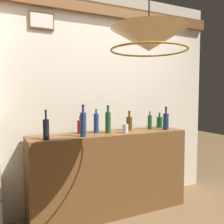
{
  "coord_description": "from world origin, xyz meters",
  "views": [
    {
      "loc": [
        -1.23,
        -1.8,
        1.42
      ],
      "look_at": [
        0.0,
        0.75,
        1.22
      ],
      "focal_mm": 39.45,
      "sensor_mm": 36.0,
      "label": 1
    }
  ],
  "objects": [
    {
      "name": "liquor_bottle_vermouth",
      "position": [
        -0.37,
        0.69,
        1.11
      ],
      "size": [
        0.07,
        0.07,
        0.34
      ],
      "color": "navy",
      "rests_on": "bar_shelf_unit"
    },
    {
      "name": "liquor_bottle_gin",
      "position": [
        0.31,
        0.89,
        1.06
      ],
      "size": [
        0.08,
        0.08,
        0.24
      ],
      "color": "#5C3614",
      "rests_on": "bar_shelf_unit"
    },
    {
      "name": "liquor_bottle_bourbon",
      "position": [
        0.6,
        0.85,
        1.06
      ],
      "size": [
        0.05,
        0.05,
        0.24
      ],
      "color": "#1A5221",
      "rests_on": "bar_shelf_unit"
    },
    {
      "name": "liquor_bottle_sherry",
      "position": [
        -0.33,
        0.91,
        1.05
      ],
      "size": [
        0.07,
        0.07,
        0.2
      ],
      "color": "maroon",
      "rests_on": "bar_shelf_unit"
    },
    {
      "name": "liquor_bottle_rye",
      "position": [
        -0.03,
        0.8,
        1.1
      ],
      "size": [
        0.06,
        0.06,
        0.32
      ],
      "color": "#1B5421",
      "rests_on": "bar_shelf_unit"
    },
    {
      "name": "glass_tumbler_rocks",
      "position": [
        0.17,
        0.73,
        1.02
      ],
      "size": [
        0.07,
        0.07,
        0.1
      ],
      "color": "silver",
      "rests_on": "bar_shelf_unit"
    },
    {
      "name": "liquor_bottle_tequila",
      "position": [
        -0.15,
        0.87,
        1.09
      ],
      "size": [
        0.06,
        0.06,
        0.28
      ],
      "color": "navy",
      "rests_on": "bar_shelf_unit"
    },
    {
      "name": "liquor_bottle_vodka",
      "position": [
        0.81,
        0.93,
        1.04
      ],
      "size": [
        0.08,
        0.08,
        0.2
      ],
      "color": "#174E24",
      "rests_on": "bar_shelf_unit"
    },
    {
      "name": "liquor_bottle_brandy",
      "position": [
        -0.77,
        0.69,
        1.08
      ],
      "size": [
        0.06,
        0.06,
        0.3
      ],
      "color": "black",
      "rests_on": "bar_shelf_unit"
    },
    {
      "name": "bar_shelf_unit",
      "position": [
        0.0,
        0.8,
        0.48
      ],
      "size": [
        1.9,
        0.44,
        0.97
      ],
      "primitive_type": "cube",
      "color": "brown",
      "rests_on": "ground"
    },
    {
      "name": "pendant_lamp",
      "position": [
        -0.13,
        -0.17,
        1.84
      ],
      "size": [
        0.61,
        0.61,
        0.49
      ],
      "color": "beige"
    },
    {
      "name": "panelled_rear_partition",
      "position": [
        -0.0,
        1.1,
        1.42
      ],
      "size": [
        3.29,
        0.15,
        2.69
      ],
      "color": "beige",
      "rests_on": "ground"
    },
    {
      "name": "liquor_bottle_amaro",
      "position": [
        0.76,
        0.73,
        1.08
      ],
      "size": [
        0.07,
        0.07,
        0.29
      ],
      "color": "navy",
      "rests_on": "bar_shelf_unit"
    }
  ]
}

